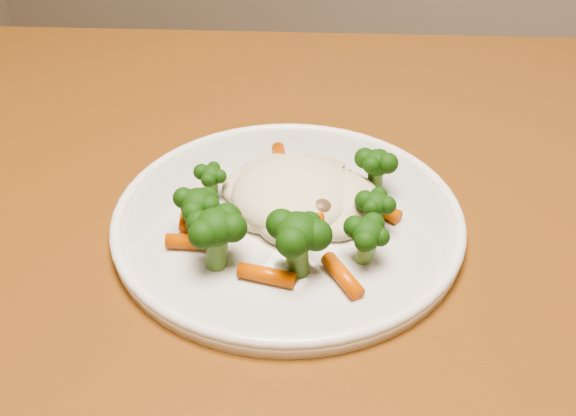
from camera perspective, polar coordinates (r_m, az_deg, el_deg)
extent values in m
cube|color=brown|center=(0.60, -6.11, -4.03)|extent=(1.46, 1.22, 0.04)
cylinder|color=white|center=(0.59, 0.00, -1.08)|extent=(0.29, 0.29, 0.01)
ellipsoid|color=beige|center=(0.59, 0.58, 2.00)|extent=(0.12, 0.11, 0.05)
ellipsoid|color=black|center=(0.56, -7.06, -0.60)|extent=(0.04, 0.04, 0.04)
ellipsoid|color=black|center=(0.53, -5.68, -2.61)|extent=(0.05, 0.05, 0.05)
ellipsoid|color=black|center=(0.52, 0.74, -3.10)|extent=(0.05, 0.05, 0.05)
ellipsoid|color=black|center=(0.54, 6.21, -2.81)|extent=(0.04, 0.04, 0.04)
ellipsoid|color=black|center=(0.57, 6.91, -0.40)|extent=(0.04, 0.04, 0.03)
ellipsoid|color=black|center=(0.61, 6.94, 2.75)|extent=(0.04, 0.04, 0.04)
ellipsoid|color=black|center=(0.61, -6.06, 1.98)|extent=(0.03, 0.03, 0.03)
cylinder|color=#DE5A05|center=(0.64, -0.63, 3.51)|extent=(0.04, 0.05, 0.01)
cylinder|color=#DE5A05|center=(0.62, 3.21, 2.27)|extent=(0.04, 0.03, 0.01)
cylinder|color=#DE5A05|center=(0.60, 6.88, 0.16)|extent=(0.05, 0.03, 0.01)
cylinder|color=#DE5A05|center=(0.59, -7.92, -0.36)|extent=(0.03, 0.04, 0.01)
cylinder|color=#DE5A05|center=(0.56, -7.36, -2.67)|extent=(0.05, 0.03, 0.01)
cylinder|color=#DE5A05|center=(0.53, -1.71, -5.32)|extent=(0.04, 0.02, 0.01)
cylinder|color=#DE5A05|center=(0.53, 4.32, -5.34)|extent=(0.04, 0.04, 0.01)
cylinder|color=#DE5A05|center=(0.57, 2.77, 0.25)|extent=(0.02, 0.05, 0.01)
ellipsoid|color=brown|center=(0.58, 1.26, 1.27)|extent=(0.03, 0.03, 0.02)
ellipsoid|color=brown|center=(0.57, 2.51, 0.04)|extent=(0.02, 0.02, 0.02)
ellipsoid|color=brown|center=(0.59, -1.82, 1.58)|extent=(0.02, 0.02, 0.01)
cube|color=tan|center=(0.62, 1.07, 3.47)|extent=(0.02, 0.02, 0.01)
cube|color=tan|center=(0.62, 3.49, 3.26)|extent=(0.02, 0.02, 0.01)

